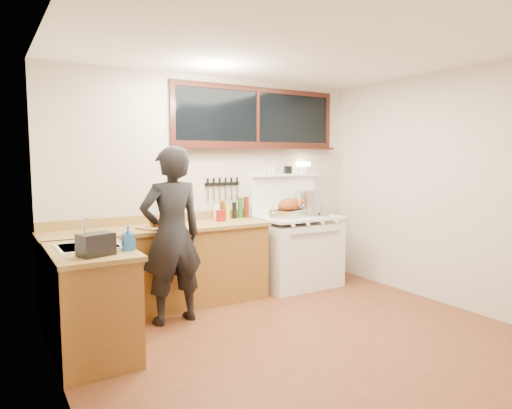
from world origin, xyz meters
TOP-DOWN VIEW (x-y plane):
  - ground_plane at (0.00, 0.00)m, footprint 4.00×3.50m
  - room_shell at (0.00, 0.00)m, footprint 4.10×3.60m
  - counter_back at (-0.80, 1.45)m, footprint 2.44×0.64m
  - counter_left at (-1.70, 0.62)m, footprint 0.64×1.09m
  - sink_unit at (-1.68, 0.70)m, footprint 0.50×0.45m
  - vintage_stove at (1.00, 1.41)m, footprint 1.02×0.74m
  - back_window at (0.60, 1.72)m, footprint 2.32×0.13m
  - left_doorway at (-1.99, -0.55)m, footprint 0.02×1.04m
  - knife_strip at (0.10, 1.73)m, footprint 0.46×0.03m
  - man at (-0.84, 0.98)m, footprint 0.66×0.46m
  - soap_bottle at (-1.43, 0.40)m, footprint 0.09×0.09m
  - toaster at (-1.70, 0.31)m, footprint 0.29×0.24m
  - cutting_board at (-0.85, 1.37)m, footprint 0.46×0.41m
  - roast_turkey at (0.83, 1.36)m, footprint 0.49×0.43m
  - stockpot at (1.26, 1.53)m, footprint 0.41×0.41m
  - saucepan at (0.97, 1.70)m, footprint 0.19×0.30m
  - pot_lid at (1.24, 1.26)m, footprint 0.30×0.30m
  - coffee_tin at (-0.05, 1.49)m, footprint 0.09×0.07m
  - pitcher at (-0.00, 1.68)m, footprint 0.12×0.12m
  - bottle_cluster at (0.23, 1.63)m, footprint 0.39×0.07m

SIDE VIEW (x-z plane):
  - ground_plane at x=0.00m, z-range -0.02..0.00m
  - counter_left at x=-1.70m, z-range 0.00..0.90m
  - counter_back at x=-0.80m, z-range -0.05..0.95m
  - vintage_stove at x=1.00m, z-range -0.32..1.26m
  - sink_unit at x=-1.68m, z-range 0.66..1.03m
  - man at x=-0.84m, z-range 0.00..1.76m
  - pot_lid at x=1.24m, z-range 0.89..0.93m
  - cutting_board at x=-0.85m, z-range 0.89..1.02m
  - saucepan at x=0.97m, z-range 0.90..1.03m
  - coffee_tin at x=-0.05m, z-range 0.90..1.03m
  - toaster at x=-1.70m, z-range 0.90..1.07m
  - pitcher at x=0.00m, z-range 0.90..1.08m
  - soap_bottle at x=-1.43m, z-range 0.90..1.10m
  - roast_turkey at x=0.83m, z-range 0.88..1.12m
  - bottle_cluster at x=0.23m, z-range 0.88..1.14m
  - stockpot at x=1.26m, z-range 0.90..1.21m
  - left_doorway at x=-1.99m, z-range 0.00..2.17m
  - knife_strip at x=0.10m, z-range 1.17..1.45m
  - room_shell at x=0.00m, z-range 0.32..2.97m
  - back_window at x=0.60m, z-range 1.68..2.45m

